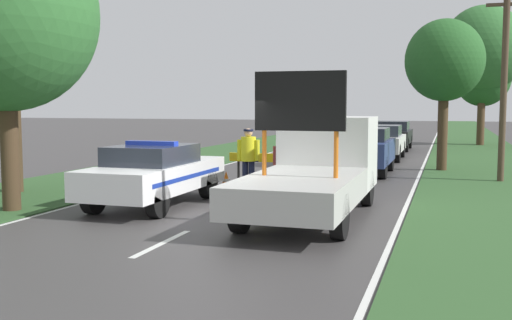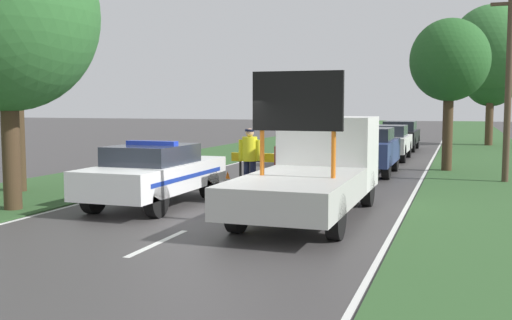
# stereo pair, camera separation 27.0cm
# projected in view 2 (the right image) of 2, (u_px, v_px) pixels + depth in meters

# --- Properties ---
(ground_plane) EXTENTS (160.00, 160.00, 0.00)m
(ground_plane) POSITION_uv_depth(u_px,v_px,m) (205.00, 222.00, 12.41)
(ground_plane) COLOR #3D3A3A
(lane_markings) EXTENTS (7.72, 68.33, 0.01)m
(lane_markings) POSITION_uv_depth(u_px,v_px,m) (353.00, 154.00, 29.23)
(lane_markings) COLOR silver
(lane_markings) RESTS_ON ground
(grass_verge_left) EXTENTS (4.42, 120.00, 0.03)m
(grass_verge_left) POSITION_uv_depth(u_px,v_px,m) (250.00, 148.00, 33.22)
(grass_verge_left) COLOR #2D5128
(grass_verge_left) RESTS_ON ground
(grass_verge_right) EXTENTS (4.42, 120.00, 0.03)m
(grass_verge_right) POSITION_uv_depth(u_px,v_px,m) (485.00, 154.00, 29.26)
(grass_verge_right) COLOR #2D5128
(grass_verge_right) RESTS_ON ground
(police_car) EXTENTS (1.83, 4.64, 1.57)m
(police_car) POSITION_uv_depth(u_px,v_px,m) (155.00, 173.00, 14.36)
(police_car) COLOR white
(police_car) RESTS_ON ground
(work_truck) EXTENTS (2.14, 5.99, 3.07)m
(work_truck) POSITION_uv_depth(u_px,v_px,m) (316.00, 167.00, 13.30)
(work_truck) COLOR white
(work_truck) RESTS_ON ground
(road_barrier) EXTENTS (2.63, 0.08, 1.04)m
(road_barrier) POSITION_uv_depth(u_px,v_px,m) (275.00, 160.00, 16.86)
(road_barrier) COLOR black
(road_barrier) RESTS_ON ground
(police_officer) EXTENTS (0.64, 0.41, 1.78)m
(police_officer) POSITION_uv_depth(u_px,v_px,m) (250.00, 155.00, 16.33)
(police_officer) COLOR #191E38
(police_officer) RESTS_ON ground
(pedestrian_civilian) EXTENTS (0.57, 0.36, 1.59)m
(pedestrian_civilian) POSITION_uv_depth(u_px,v_px,m) (284.00, 161.00, 15.97)
(pedestrian_civilian) COLOR #232326
(pedestrian_civilian) RESTS_ON ground
(traffic_cone_near_police) EXTENTS (0.42, 0.42, 0.58)m
(traffic_cone_near_police) POSITION_uv_depth(u_px,v_px,m) (228.00, 181.00, 16.66)
(traffic_cone_near_police) COLOR black
(traffic_cone_near_police) RESTS_ON ground
(traffic_cone_centre_front) EXTENTS (0.45, 0.45, 0.63)m
(traffic_cone_centre_front) POSITION_uv_depth(u_px,v_px,m) (323.00, 183.00, 16.14)
(traffic_cone_centre_front) COLOR black
(traffic_cone_centre_front) RESTS_ON ground
(queued_car_hatch_blue) EXTENTS (1.76, 4.08, 1.62)m
(queued_car_hatch_blue) POSITION_uv_depth(u_px,v_px,m) (369.00, 150.00, 20.77)
(queued_car_hatch_blue) COLOR navy
(queued_car_hatch_blue) RESTS_ON ground
(queued_car_van_white) EXTENTS (1.88, 4.27, 1.52)m
(queued_car_van_white) POSITION_uv_depth(u_px,v_px,m) (387.00, 141.00, 26.33)
(queued_car_van_white) COLOR silver
(queued_car_van_white) RESTS_ON ground
(queued_car_sedan_black) EXTENTS (1.78, 4.55, 1.55)m
(queued_car_sedan_black) POSITION_uv_depth(u_px,v_px,m) (400.00, 135.00, 31.86)
(queued_car_sedan_black) COLOR black
(queued_car_sedan_black) RESTS_ON ground
(queued_car_sedan_silver) EXTENTS (1.87, 3.95, 1.50)m
(queued_car_sedan_silver) POSITION_uv_depth(u_px,v_px,m) (347.00, 130.00, 39.05)
(queued_car_sedan_silver) COLOR #B2B2B7
(queued_car_sedan_silver) RESTS_ON ground
(roadside_tree_near_left) EXTENTS (4.84, 4.84, 8.20)m
(roadside_tree_near_left) POSITION_uv_depth(u_px,v_px,m) (492.00, 49.00, 34.73)
(roadside_tree_near_left) COLOR #42301E
(roadside_tree_near_left) RESTS_ON ground
(roadside_tree_near_right) EXTENTS (4.11, 4.11, 6.59)m
(roadside_tree_near_right) POSITION_uv_depth(u_px,v_px,m) (6.00, 15.00, 13.34)
(roadside_tree_near_right) COLOR #42301E
(roadside_tree_near_right) RESTS_ON ground
(roadside_tree_mid_left) EXTENTS (3.22, 3.22, 5.69)m
(roadside_tree_mid_left) POSITION_uv_depth(u_px,v_px,m) (491.00, 78.00, 35.37)
(roadside_tree_mid_left) COLOR #42301E
(roadside_tree_mid_left) RESTS_ON ground
(roadside_tree_mid_right) EXTENTS (3.22, 3.22, 6.32)m
(roadside_tree_mid_right) POSITION_uv_depth(u_px,v_px,m) (14.00, 24.00, 16.19)
(roadside_tree_mid_right) COLOR #42301E
(roadside_tree_mid_right) RESTS_ON ground
(roadside_tree_far_left) EXTENTS (2.82, 2.82, 5.50)m
(roadside_tree_far_left) POSITION_uv_depth(u_px,v_px,m) (450.00, 61.00, 21.47)
(roadside_tree_far_left) COLOR #42301E
(roadside_tree_far_left) RESTS_ON ground
(utility_pole) EXTENTS (1.20, 0.20, 6.08)m
(utility_pole) POSITION_uv_depth(u_px,v_px,m) (509.00, 81.00, 18.34)
(utility_pole) COLOR #473828
(utility_pole) RESTS_ON ground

